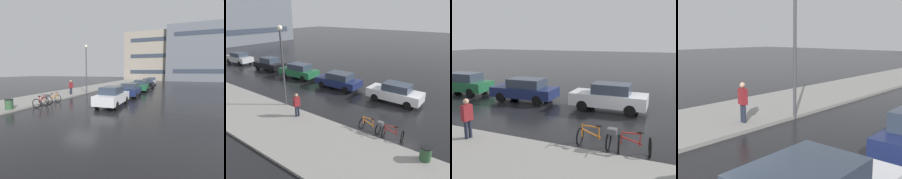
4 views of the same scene
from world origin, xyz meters
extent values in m
plane|color=black|center=(0.00, 0.00, 0.00)|extent=(140.00, 140.00, 0.00)
torus|color=black|center=(-3.20, -0.31, 0.36)|extent=(0.72, 0.16, 0.72)
torus|color=black|center=(-3.05, -1.36, 0.36)|extent=(0.72, 0.16, 0.72)
cube|color=red|center=(-3.10, -1.02, 0.60)|extent=(0.04, 0.04, 0.48)
cube|color=red|center=(-3.19, -0.39, 0.62)|extent=(0.04, 0.04, 0.52)
cube|color=red|center=(-3.14, -0.70, 0.82)|extent=(0.13, 0.64, 0.04)
cube|color=red|center=(-3.14, -0.73, 0.55)|extent=(0.14, 0.72, 0.26)
ellipsoid|color=black|center=(-3.10, -1.02, 0.87)|extent=(0.18, 0.28, 0.07)
cylinder|color=black|center=(-3.19, -0.39, 0.90)|extent=(0.50, 0.10, 0.03)
torus|color=black|center=(-3.07, 1.21, 0.36)|extent=(0.72, 0.08, 0.72)
torus|color=black|center=(-3.10, 0.09, 0.36)|extent=(0.72, 0.08, 0.72)
cube|color=orange|center=(-3.09, 0.45, 0.61)|extent=(0.04, 0.04, 0.51)
cube|color=orange|center=(-3.07, 1.12, 0.62)|extent=(0.04, 0.04, 0.53)
cube|color=orange|center=(-3.08, 0.79, 0.84)|extent=(0.05, 0.67, 0.04)
cube|color=orange|center=(-3.08, 0.76, 0.56)|extent=(0.05, 0.76, 0.27)
ellipsoid|color=black|center=(-3.09, 0.45, 0.90)|extent=(0.15, 0.26, 0.07)
cylinder|color=black|center=(-3.07, 1.12, 0.91)|extent=(0.50, 0.04, 0.03)
cube|color=#4C4C51|center=(-3.10, -0.03, 0.77)|extent=(0.29, 0.35, 0.22)
cube|color=silver|center=(2.10, 1.34, 0.67)|extent=(1.74, 4.29, 0.70)
cube|color=#2D3847|center=(2.10, 1.17, 1.31)|extent=(1.41, 2.09, 0.57)
cylinder|color=black|center=(1.34, 2.66, 0.32)|extent=(0.23, 0.64, 0.64)
cylinder|color=black|center=(2.83, 2.67, 0.32)|extent=(0.23, 0.64, 0.64)
cylinder|color=black|center=(1.37, 0.01, 0.32)|extent=(0.23, 0.64, 0.64)
cylinder|color=black|center=(2.86, 0.02, 0.32)|extent=(0.23, 0.64, 0.64)
cube|color=navy|center=(2.15, 6.96, 0.63)|extent=(2.01, 4.34, 0.62)
cube|color=#2D3847|center=(2.16, 6.79, 1.23)|extent=(1.60, 2.31, 0.57)
cylinder|color=black|center=(1.28, 8.25, 0.32)|extent=(0.25, 0.65, 0.64)
cylinder|color=black|center=(2.92, 8.31, 0.32)|extent=(0.25, 0.65, 0.64)
cylinder|color=black|center=(1.38, 5.60, 0.32)|extent=(0.25, 0.65, 0.64)
cylinder|color=black|center=(3.02, 5.67, 0.32)|extent=(0.25, 0.65, 0.64)
cube|color=#1E6038|center=(2.25, 12.41, 0.65)|extent=(2.12, 4.36, 0.67)
cube|color=#2D3847|center=(2.26, 12.24, 1.29)|extent=(1.66, 2.38, 0.60)
cylinder|color=black|center=(2.99, 13.78, 0.32)|extent=(0.26, 0.65, 0.64)
cylinder|color=black|center=(1.51, 11.05, 0.32)|extent=(0.26, 0.65, 0.64)
cylinder|color=black|center=(3.16, 11.15, 0.32)|extent=(0.26, 0.65, 0.64)
cylinder|color=#1E2333|center=(-4.56, 5.46, 0.44)|extent=(0.14, 0.14, 0.88)
cylinder|color=#1E2333|center=(-4.39, 5.43, 0.44)|extent=(0.14, 0.14, 0.88)
cube|color=maroon|center=(-4.47, 5.44, 1.20)|extent=(0.44, 0.32, 0.64)
sphere|color=tan|center=(-4.47, 5.44, 1.66)|extent=(0.22, 0.22, 0.22)
camera|label=1|loc=(6.84, -11.62, 2.80)|focal=28.00mm
camera|label=2|loc=(-13.48, -4.81, 6.85)|focal=35.00mm
camera|label=3|loc=(-11.62, -1.81, 4.05)|focal=40.00mm
camera|label=4|loc=(5.01, -2.31, 3.58)|focal=50.00mm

